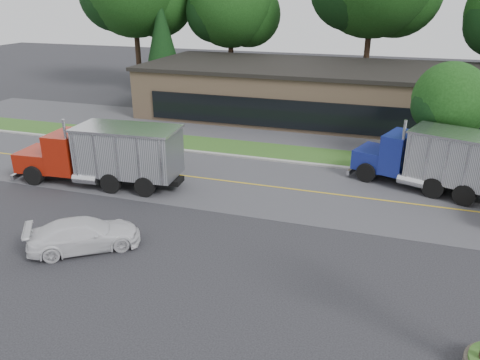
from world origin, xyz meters
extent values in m
plane|color=#39393F|center=(0.00, 0.00, 0.00)|extent=(140.00, 140.00, 0.00)
cube|color=#5C5C62|center=(0.00, 9.00, 0.00)|extent=(60.00, 8.00, 0.02)
cube|color=gold|center=(0.00, 9.00, 0.00)|extent=(60.00, 0.12, 0.01)
cube|color=#9E9E99|center=(0.00, 13.20, 0.00)|extent=(60.00, 0.30, 0.12)
cube|color=#25551D|center=(0.00, 15.00, 0.00)|extent=(60.00, 3.40, 0.03)
cube|color=#5C5C62|center=(0.00, 20.00, 0.00)|extent=(60.00, 7.00, 0.02)
cube|color=tan|center=(2.00, 26.00, 2.00)|extent=(32.00, 12.00, 4.00)
cylinder|color=#382619|center=(-20.00, 32.00, 2.88)|extent=(0.56, 0.56, 5.77)
cylinder|color=#382619|center=(-10.00, 34.00, 2.40)|extent=(0.56, 0.56, 4.81)
sphere|color=#12330E|center=(-10.00, 34.00, 8.93)|extent=(8.79, 8.79, 8.79)
sphere|color=#12330E|center=(-8.35, 35.10, 7.83)|extent=(6.59, 6.59, 6.59)
sphere|color=black|center=(-11.37, 33.18, 8.10)|extent=(6.04, 6.04, 6.04)
cylinder|color=#382619|center=(4.00, 34.00, 3.11)|extent=(0.56, 0.56, 6.21)
cylinder|color=#382619|center=(-16.00, 30.00, 0.50)|extent=(0.44, 0.44, 1.00)
cone|color=black|center=(-16.00, 30.00, 5.37)|extent=(4.30, 4.30, 8.79)
cylinder|color=#382619|center=(10.00, 15.00, 1.16)|extent=(0.56, 0.56, 2.32)
sphere|color=#12330E|center=(10.00, 15.00, 4.31)|extent=(4.25, 4.25, 4.25)
sphere|color=#12330E|center=(10.80, 15.53, 3.78)|extent=(3.18, 3.18, 3.18)
sphere|color=black|center=(9.34, 14.60, 3.91)|extent=(2.92, 2.92, 2.92)
cube|color=black|center=(-8.03, 6.59, 0.57)|extent=(9.14, 1.63, 0.28)
cube|color=#981A0A|center=(-11.97, 6.32, 1.12)|extent=(2.33, 2.45, 1.10)
cube|color=#981A0A|center=(-10.19, 6.44, 1.72)|extent=(1.74, 2.50, 2.20)
cube|color=black|center=(-10.88, 6.39, 2.12)|extent=(0.21, 2.10, 0.90)
cube|color=silver|center=(-6.45, 6.70, 2.02)|extent=(5.59, 2.87, 2.50)
cube|color=silver|center=(-6.45, 6.70, 3.32)|extent=(5.75, 3.03, 0.12)
cylinder|color=black|center=(-11.85, 7.48, 0.57)|extent=(1.12, 0.43, 1.10)
cylinder|color=black|center=(-11.69, 5.18, 0.57)|extent=(1.12, 0.43, 1.10)
cylinder|color=black|center=(-6.14, 7.88, 0.57)|extent=(1.12, 0.43, 1.10)
cylinder|color=black|center=(-5.98, 5.58, 0.57)|extent=(1.12, 0.43, 1.10)
cube|color=black|center=(9.04, 11.50, 0.57)|extent=(6.98, 3.29, 0.28)
cube|color=navy|center=(6.15, 12.52, 1.12)|extent=(2.35, 2.73, 1.10)
cube|color=navy|center=(7.45, 12.06, 1.72)|extent=(1.95, 2.67, 2.20)
cube|color=black|center=(6.94, 12.24, 2.12)|extent=(0.76, 2.00, 0.90)
cube|color=silver|center=(10.19, 11.09, 2.02)|extent=(4.80, 3.76, 2.50)
cube|color=silver|center=(10.19, 11.09, 3.32)|extent=(5.00, 3.95, 0.12)
cylinder|color=black|center=(6.67, 13.55, 0.57)|extent=(1.15, 0.70, 1.10)
cylinder|color=black|center=(5.91, 11.38, 0.57)|extent=(1.15, 0.70, 1.10)
cylinder|color=black|center=(10.86, 12.07, 0.57)|extent=(1.15, 0.70, 1.10)
cylinder|color=black|center=(10.10, 9.91, 0.57)|extent=(1.15, 0.70, 1.10)
imported|color=silver|center=(-4.77, 0.08, 0.66)|extent=(4.76, 4.15, 1.32)
camera|label=1|loc=(6.75, -14.29, 10.05)|focal=35.00mm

